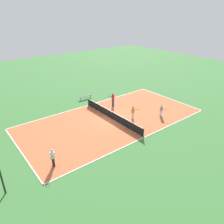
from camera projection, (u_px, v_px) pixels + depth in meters
ground_plane at (112, 119)px, 24.76m from camera, size 80.00×80.00×0.00m
court_surface at (112, 119)px, 24.75m from camera, size 10.13×20.43×0.02m
tennis_net at (112, 115)px, 24.53m from camera, size 9.93×0.10×0.99m
bench at (85, 96)px, 30.17m from camera, size 0.36×1.93×0.45m
player_far_white at (53, 157)px, 16.98m from camera, size 0.99×0.67×1.57m
player_center_orange at (133, 112)px, 24.44m from camera, size 0.82×0.95×1.51m
player_coach_red at (113, 98)px, 27.65m from camera, size 0.66×0.99×1.77m
player_baseline_gray at (161, 110)px, 25.07m from camera, size 0.96×0.42×1.40m
tennis_ball_right_alley at (99, 123)px, 23.79m from camera, size 0.07×0.07×0.07m
tennis_ball_left_sideline at (105, 119)px, 24.62m from camera, size 0.07×0.07×0.07m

